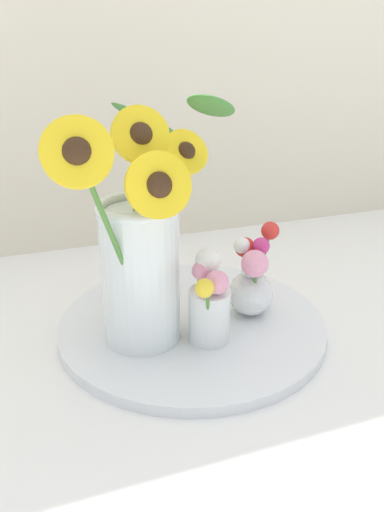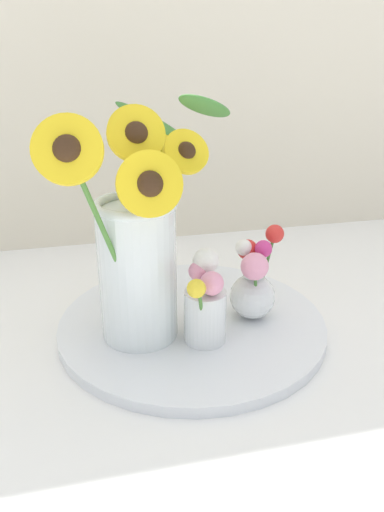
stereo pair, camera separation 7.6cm
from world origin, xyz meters
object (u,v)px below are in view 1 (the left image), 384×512
(serving_tray, at_px, (192,324))
(mason_jar_sunflowers, at_px, (142,249))
(vase_small_center, at_px, (210,302))
(vase_bulb_right, at_px, (252,280))

(serving_tray, relative_size, mason_jar_sunflowers, 1.17)
(mason_jar_sunflowers, height_order, vase_small_center, mason_jar_sunflowers)
(serving_tray, height_order, vase_bulb_right, vase_bulb_right)
(mason_jar_sunflowers, relative_size, vase_bulb_right, 2.49)
(vase_small_center, bearing_deg, mason_jar_sunflowers, 156.68)
(vase_bulb_right, bearing_deg, mason_jar_sunflowers, -176.61)
(vase_bulb_right, bearing_deg, serving_tray, 171.85)
(mason_jar_sunflowers, distance_m, vase_small_center, 0.13)
(mason_jar_sunflowers, relative_size, vase_small_center, 2.64)
(serving_tray, relative_size, vase_bulb_right, 2.91)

